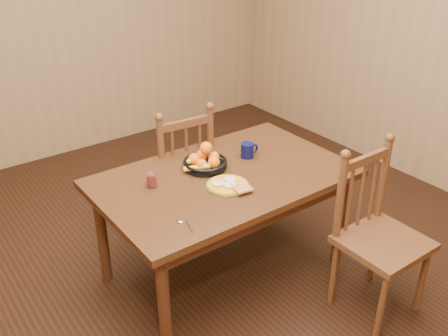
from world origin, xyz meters
TOP-DOWN VIEW (x-y plane):
  - room at (0.00, 0.00)m, footprint 4.52×5.02m
  - dining_table at (0.00, 0.00)m, footprint 1.60×1.00m
  - chair_far at (0.02, 0.60)m, footprint 0.51×0.49m
  - chair_near at (0.55, -0.81)m, footprint 0.48×0.46m
  - breakfast_plate at (-0.07, -0.14)m, footprint 0.26×0.29m
  - fork at (-0.17, -0.15)m, footprint 0.06×0.18m
  - spoon at (-0.50, -0.31)m, footprint 0.05×0.16m
  - coffee_mug at (0.29, 0.11)m, footprint 0.13×0.09m
  - juice_glass at (-0.44, 0.14)m, footprint 0.06×0.06m
  - fruit_bowl at (-0.04, 0.16)m, footprint 0.29×0.29m

SIDE VIEW (x-z plane):
  - chair_far at x=0.02m, z-range -0.01..1.03m
  - chair_near at x=0.55m, z-range -0.01..1.03m
  - dining_table at x=0.00m, z-range 0.29..1.04m
  - fork at x=-0.17m, z-range 0.75..0.76m
  - spoon at x=-0.50m, z-range 0.75..0.76m
  - breakfast_plate at x=-0.07m, z-range 0.74..0.78m
  - juice_glass at x=-0.44m, z-range 0.75..0.84m
  - fruit_bowl at x=-0.04m, z-range 0.71..0.88m
  - coffee_mug at x=0.29m, z-range 0.75..0.85m
  - room at x=0.00m, z-range -0.01..2.71m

